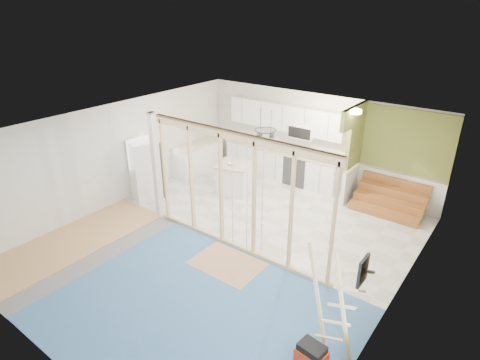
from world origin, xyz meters
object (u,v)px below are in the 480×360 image
Objects in this scene: fridge at (144,170)px; island at (235,179)px; toolbox at (311,356)px; ladder at (333,303)px.

fridge is 1.47× the size of island.
ladder is (0.07, 0.41, 0.72)m from toolbox.
fridge is 2.41m from island.
ladder is at bearing 3.75° from fridge.
ladder reaches higher than island.
island is 2.44× the size of toolbox.
fridge reaches higher than island.
ladder is at bearing 86.97° from toolbox.
fridge is 6.44m from ladder.
ladder reaches higher than toolbox.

